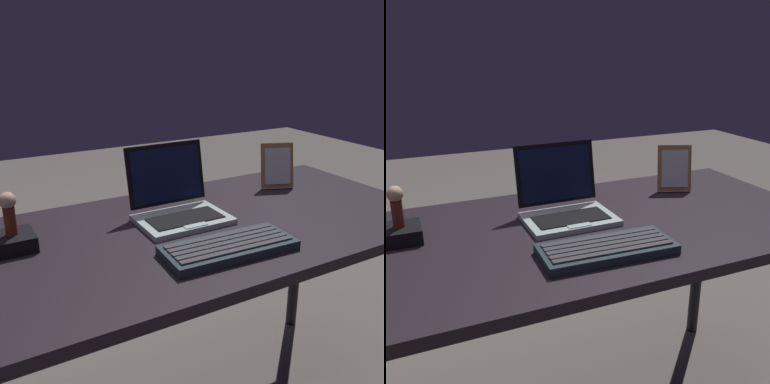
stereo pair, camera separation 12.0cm
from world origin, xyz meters
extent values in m
cube|color=black|center=(0.00, 0.00, 0.70)|extent=(1.65, 0.67, 0.03)
cylinder|color=black|center=(0.77, 0.28, 0.34)|extent=(0.04, 0.04, 0.69)
cube|color=#B4BFBE|center=(0.09, 0.04, 0.73)|extent=(0.25, 0.18, 0.02)
cube|color=black|center=(0.09, 0.03, 0.74)|extent=(0.21, 0.10, 0.00)
cube|color=#B5C2C6|center=(0.09, -0.03, 0.74)|extent=(0.07, 0.03, 0.00)
cube|color=black|center=(0.10, 0.14, 0.83)|extent=(0.24, 0.04, 0.18)
cube|color=black|center=(0.10, 0.14, 0.83)|extent=(0.22, 0.03, 0.15)
cube|color=yellow|center=(0.10, 0.14, 0.81)|extent=(0.21, 0.00, 0.01)
cube|color=#223137|center=(0.10, -0.18, 0.73)|extent=(0.33, 0.15, 0.02)
cube|color=#38383D|center=(0.10, -0.22, 0.74)|extent=(0.30, 0.03, 0.00)
cube|color=#38383D|center=(0.10, -0.20, 0.74)|extent=(0.30, 0.03, 0.00)
cube|color=#38383D|center=(0.10, -0.18, 0.74)|extent=(0.30, 0.03, 0.00)
cube|color=#38383D|center=(0.10, -0.16, 0.74)|extent=(0.30, 0.03, 0.00)
cube|color=#38383D|center=(0.10, -0.14, 0.74)|extent=(0.30, 0.03, 0.00)
cube|color=#93623E|center=(0.53, 0.16, 0.80)|extent=(0.12, 0.08, 0.15)
cube|color=#BDB9C5|center=(0.52, 0.15, 0.80)|extent=(0.09, 0.06, 0.12)
cube|color=#93623E|center=(0.54, 0.18, 0.73)|extent=(0.02, 0.02, 0.03)
cube|color=black|center=(-0.35, 0.09, 0.74)|extent=(0.10, 0.10, 0.04)
cylinder|color=#5B2217|center=(-0.35, 0.09, 0.79)|extent=(0.03, 0.03, 0.07)
sphere|color=tan|center=(-0.35, 0.09, 0.85)|extent=(0.04, 0.04, 0.04)
camera|label=1|loc=(-0.45, -0.97, 1.20)|focal=41.24mm
camera|label=2|loc=(-0.34, -1.02, 1.20)|focal=41.24mm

